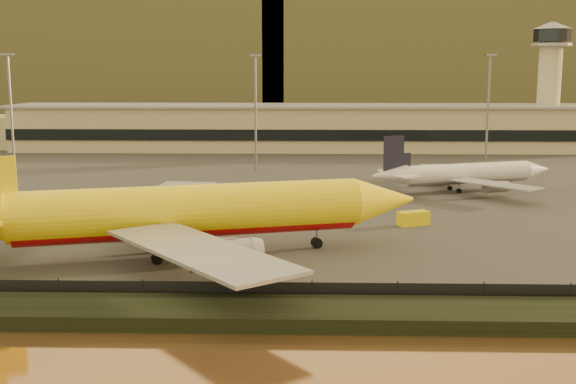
% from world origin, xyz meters
% --- Properties ---
extents(ground, '(900.00, 900.00, 0.00)m').
position_xyz_m(ground, '(0.00, 0.00, 0.00)').
color(ground, black).
rests_on(ground, ground).
extents(embankment, '(320.00, 7.00, 1.40)m').
position_xyz_m(embankment, '(0.00, -17.00, 0.70)').
color(embankment, black).
rests_on(embankment, ground).
extents(tarmac, '(320.00, 220.00, 0.20)m').
position_xyz_m(tarmac, '(0.00, 95.00, 0.10)').
color(tarmac, '#2D2D2D').
rests_on(tarmac, ground).
extents(perimeter_fence, '(300.00, 0.05, 2.20)m').
position_xyz_m(perimeter_fence, '(0.00, -13.00, 1.30)').
color(perimeter_fence, black).
rests_on(perimeter_fence, tarmac).
extents(terminal_building, '(202.00, 25.00, 12.60)m').
position_xyz_m(terminal_building, '(-14.52, 125.55, 6.25)').
color(terminal_building, '#C7B68A').
rests_on(terminal_building, tarmac).
extents(control_tower, '(11.20, 11.20, 35.50)m').
position_xyz_m(control_tower, '(70.00, 131.00, 21.66)').
color(control_tower, '#C7B68A').
rests_on(control_tower, tarmac).
extents(apron_light_masts, '(152.20, 12.20, 25.40)m').
position_xyz_m(apron_light_masts, '(15.00, 75.00, 15.70)').
color(apron_light_masts, slate).
rests_on(apron_light_masts, tarmac).
extents(distant_hills, '(470.00, 160.00, 70.00)m').
position_xyz_m(distant_hills, '(-20.74, 340.00, 31.39)').
color(distant_hills, brown).
rests_on(distant_hills, ground).
extents(dhl_cargo_jet, '(58.40, 55.84, 17.74)m').
position_xyz_m(dhl_cargo_jet, '(-13.35, 4.66, 5.50)').
color(dhl_cargo_jet, yellow).
rests_on(dhl_cargo_jet, tarmac).
extents(white_narrowbody_jet, '(35.62, 33.75, 10.56)m').
position_xyz_m(white_narrowbody_jet, '(30.26, 53.70, 3.35)').
color(white_narrowbody_jet, silver).
rests_on(white_narrowbody_jet, tarmac).
extents(gse_vehicle_yellow, '(4.87, 3.63, 2.00)m').
position_xyz_m(gse_vehicle_yellow, '(16.65, 23.27, 1.20)').
color(gse_vehicle_yellow, yellow).
rests_on(gse_vehicle_yellow, tarmac).
extents(gse_vehicle_white, '(3.79, 2.58, 1.56)m').
position_xyz_m(gse_vehicle_white, '(-23.39, 35.34, 0.98)').
color(gse_vehicle_white, silver).
rests_on(gse_vehicle_white, tarmac).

